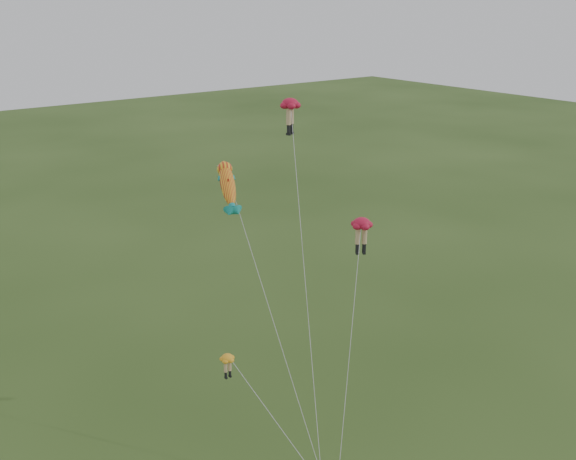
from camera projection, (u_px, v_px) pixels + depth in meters
legs_kite_red_high at (290, 111)px, 44.36m from camera, size 9.15×14.81×19.99m
legs_kite_red_mid at (361, 230)px, 40.31m from camera, size 7.97×7.16×13.50m
legs_kite_yellow at (234, 369)px, 35.98m from camera, size 2.90×9.03×7.60m
fish_kite at (228, 185)px, 35.05m from camera, size 2.30×9.72×18.20m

